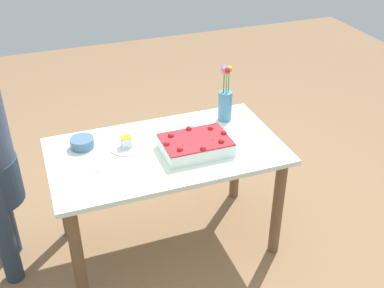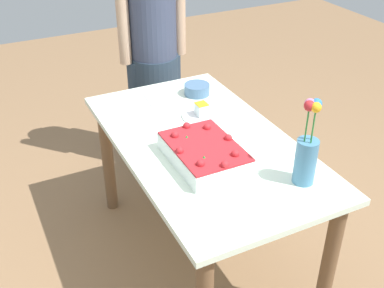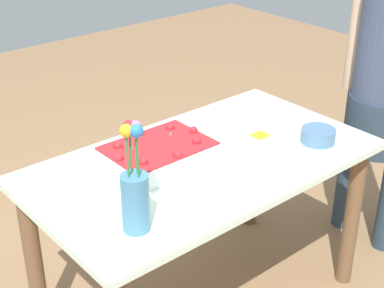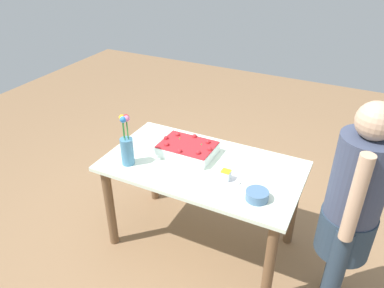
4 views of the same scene
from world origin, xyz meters
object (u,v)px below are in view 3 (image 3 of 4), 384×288
Objects in this scene: serving_plate_with_slice at (260,147)px; flower_vase at (135,191)px; cake_knife at (277,118)px; sheet_cake at (158,154)px; fruit_bowl at (318,135)px.

flower_vase is at bearing -170.19° from serving_plate_with_slice.
sheet_cake is at bearing -174.78° from cake_knife.
flower_vase is at bearing -157.75° from cake_knife.
cake_knife is 0.58× the size of flower_vase.
flower_vase is at bearing -178.66° from fruit_bowl.
fruit_bowl is at bearing 1.34° from flower_vase.
fruit_bowl reaches higher than cake_knife.
flower_vase reaches higher than serving_plate_with_slice.
sheet_cake is at bearing 154.43° from serving_plate_with_slice.
flower_vase is 2.65× the size of fruit_bowl.
sheet_cake is 0.42m from serving_plate_with_slice.
cake_knife is at bearing 16.65° from flower_vase.
flower_vase is at bearing -136.54° from sheet_cake.
flower_vase reaches higher than fruit_bowl.
fruit_bowl is at bearing -94.35° from cake_knife.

